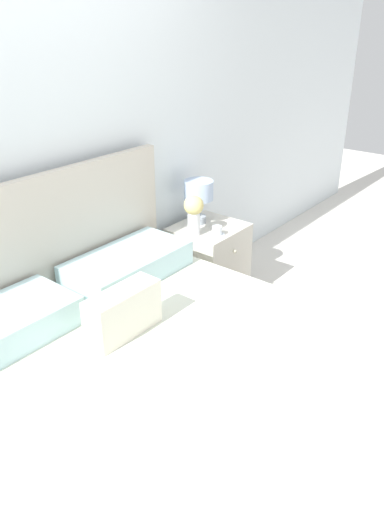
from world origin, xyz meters
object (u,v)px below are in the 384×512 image
Objects in this scene: flower_vase at (194,211)px; teacup at (217,231)px; bed at (175,399)px; nightstand at (208,263)px; table_lamp at (199,193)px.

flower_vase is 2.56× the size of teacup.
flower_vase is at bearing 34.61° from bed.
teacup is at bearing -55.09° from flower_vase.
nightstand is at bearing 56.36° from teacup.
nightstand is 0.47m from flower_vase.
teacup is (-0.09, -0.22, -0.18)m from table_lamp.
table_lamp is 0.21m from flower_vase.
bed is at bearing -146.05° from table_lamp.
bed is at bearing -152.30° from teacup.
teacup is at bearing 27.70° from bed.
bed is 19.69× the size of teacup.
table_lamp is at bearing 86.97° from nightstand.
table_lamp reaches higher than flower_vase.
nightstand is 0.50m from table_lamp.
teacup is at bearing -112.35° from table_lamp.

